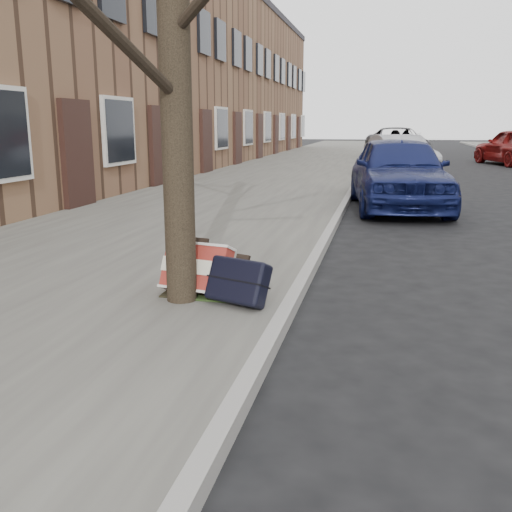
% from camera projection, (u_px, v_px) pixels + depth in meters
% --- Properties ---
extents(ground, '(120.00, 120.00, 0.00)m').
position_uv_depth(ground, '(446.00, 370.00, 3.94)').
color(ground, black).
rests_on(ground, ground).
extents(near_sidewalk, '(5.00, 70.00, 0.12)m').
position_uv_depth(near_sidewalk, '(286.00, 173.00, 18.97)').
color(near_sidewalk, slate).
rests_on(near_sidewalk, ground).
extents(house_near, '(6.80, 40.00, 7.00)m').
position_uv_depth(house_near, '(130.00, 71.00, 20.40)').
color(house_near, brown).
rests_on(house_near, ground).
extents(dirt_patch, '(0.85, 0.85, 0.02)m').
position_uv_depth(dirt_patch, '(217.00, 287.00, 5.48)').
color(dirt_patch, black).
rests_on(dirt_patch, near_sidewalk).
extents(suitcase_red, '(0.68, 0.46, 0.48)m').
position_uv_depth(suitcase_red, '(197.00, 269.00, 5.22)').
color(suitcase_red, maroon).
rests_on(suitcase_red, near_sidewalk).
extents(suitcase_navy, '(0.62, 0.49, 0.43)m').
position_uv_depth(suitcase_navy, '(238.00, 281.00, 4.92)').
color(suitcase_navy, black).
rests_on(suitcase_navy, near_sidewalk).
extents(car_near_front, '(2.21, 4.44, 1.45)m').
position_uv_depth(car_near_front, '(399.00, 172.00, 11.25)').
color(car_near_front, '#121A4D').
rests_on(car_near_front, ground).
extents(car_near_mid, '(2.50, 4.20, 1.31)m').
position_uv_depth(car_near_mid, '(400.00, 155.00, 18.59)').
color(car_near_mid, '#ABACB2').
rests_on(car_near_mid, ground).
extents(car_near_back, '(3.10, 5.64, 1.50)m').
position_uv_depth(car_near_back, '(396.00, 144.00, 26.11)').
color(car_near_back, '#323136').
rests_on(car_near_back, ground).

